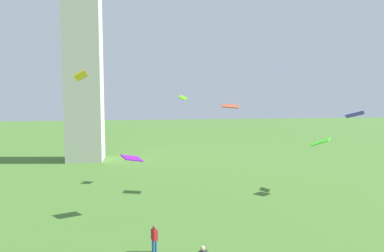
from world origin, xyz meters
The scene contains 7 objects.
person_2 centered at (-4.55, 12.73, 0.94)m, with size 0.40×0.50×1.66m.
kite_flying_0 centered at (3.06, 24.78, 8.18)m, with size 1.80×1.48×0.43m.
kite_flying_1 centered at (11.93, 24.27, 4.70)m, with size 1.95×2.02×0.90m.
kite_flying_2 centered at (-10.35, 24.73, 10.90)m, with size 1.08×1.55×0.98m.
kite_flying_3 centered at (-0.88, 29.01, 8.93)m, with size 1.15×1.27×0.52m.
kite_flying_4 centered at (-5.95, 19.56, 4.45)m, with size 1.76×1.64×0.60m.
kite_flying_5 centered at (14.23, 22.50, 7.42)m, with size 1.93×1.73×0.80m.
Camera 1 is at (-5.28, -7.44, 9.34)m, focal length 33.17 mm.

